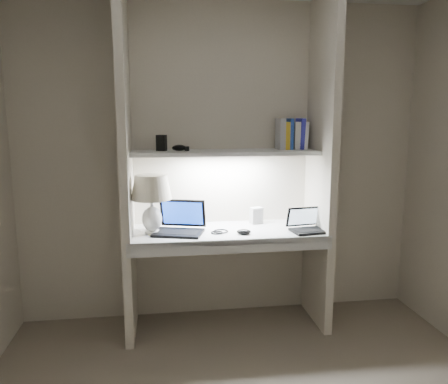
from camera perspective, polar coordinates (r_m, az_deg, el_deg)
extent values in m
cube|color=beige|center=(3.50, -0.31, 3.79)|extent=(3.20, 0.01, 2.50)
cube|color=beige|center=(3.21, -12.67, 2.99)|extent=(0.06, 0.55, 2.50)
cube|color=beige|center=(3.42, 12.57, 3.40)|extent=(0.06, 0.55, 2.50)
cube|color=white|center=(3.33, 0.35, -5.31)|extent=(1.40, 0.55, 0.04)
cube|color=silver|center=(3.09, 1.07, -7.09)|extent=(1.46, 0.03, 0.10)
cube|color=silver|center=(3.32, 0.11, 5.18)|extent=(1.40, 0.36, 0.03)
cube|color=white|center=(3.32, 0.11, 4.80)|extent=(0.60, 0.04, 0.02)
cylinder|color=white|center=(3.27, -9.33, -5.17)|extent=(0.11, 0.11, 0.02)
ellipsoid|color=white|center=(3.25, -9.38, -3.49)|extent=(0.15, 0.15, 0.19)
cylinder|color=white|center=(3.22, -9.44, -1.61)|extent=(0.02, 0.02, 0.08)
sphere|color=#FFD899|center=(3.21, -9.47, -0.23)|extent=(0.04, 0.04, 0.04)
cube|color=black|center=(3.22, -5.99, -5.33)|extent=(0.40, 0.33, 0.02)
cube|color=black|center=(3.22, -5.99, -5.16)|extent=(0.33, 0.25, 0.00)
cube|color=black|center=(3.33, -5.40, -2.74)|extent=(0.35, 0.16, 0.22)
cube|color=blue|center=(3.33, -5.43, -2.76)|extent=(0.31, 0.13, 0.18)
cube|color=black|center=(3.32, 11.12, -5.00)|extent=(0.29, 0.22, 0.02)
cube|color=black|center=(3.32, 11.12, -4.84)|extent=(0.24, 0.16, 0.00)
cube|color=black|center=(3.40, 10.29, -3.16)|extent=(0.27, 0.09, 0.15)
cube|color=silver|center=(3.39, 10.34, -3.18)|extent=(0.24, 0.07, 0.13)
cube|color=silver|center=(3.51, 4.24, -3.08)|extent=(0.11, 0.09, 0.13)
ellipsoid|color=black|center=(3.20, 2.60, -5.21)|extent=(0.12, 0.09, 0.04)
torus|color=black|center=(3.26, -0.43, -5.15)|extent=(0.12, 0.12, 0.01)
cube|color=yellow|center=(3.25, -9.32, -5.41)|extent=(0.10, 0.10, 0.00)
cube|color=white|center=(3.52, 10.35, 7.28)|extent=(0.04, 0.16, 0.21)
cube|color=#2B2DAF|center=(3.51, 9.88, 7.50)|extent=(0.04, 0.16, 0.24)
cube|color=white|center=(3.50, 9.25, 7.29)|extent=(0.04, 0.16, 0.21)
cube|color=#2850AF|center=(3.49, 8.50, 7.52)|extent=(0.03, 0.16, 0.24)
cube|color=gold|center=(3.48, 8.00, 7.31)|extent=(0.04, 0.16, 0.21)
cube|color=#B3B3B8|center=(3.47, 7.38, 7.54)|extent=(0.04, 0.16, 0.24)
cube|color=black|center=(3.31, -8.17, 6.36)|extent=(0.08, 0.07, 0.12)
ellipsoid|color=black|center=(3.28, -5.88, 5.76)|extent=(0.12, 0.09, 0.05)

